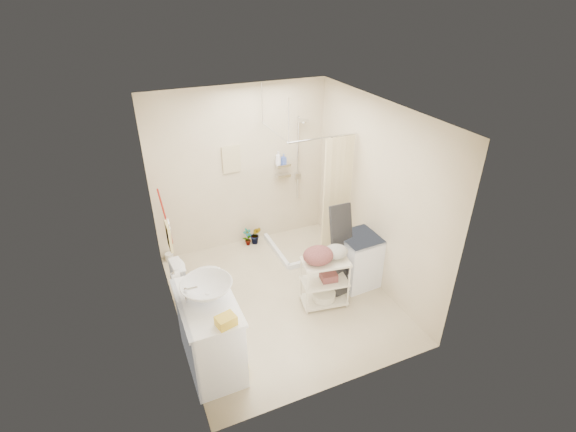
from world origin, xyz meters
name	(u,v)px	position (x,y,z in m)	size (l,w,h in m)	color
floor	(281,297)	(0.00, 0.00, 0.00)	(3.20, 3.20, 0.00)	beige
ceiling	(279,112)	(0.00, 0.00, 2.60)	(2.80, 3.20, 0.04)	silver
wall_back	(241,170)	(0.00, 1.60, 1.30)	(2.80, 0.04, 2.60)	beige
wall_front	(346,292)	(0.00, -1.60, 1.30)	(2.80, 0.04, 2.60)	beige
wall_left	(166,239)	(-1.40, 0.00, 1.30)	(0.04, 3.20, 2.60)	beige
wall_right	(375,196)	(1.40, 0.00, 1.30)	(0.04, 3.20, 2.60)	beige
vanity	(210,333)	(-1.16, -0.75, 0.46)	(0.58, 1.04, 0.91)	white
sink	(207,290)	(-1.13, -0.70, 1.01)	(0.55, 0.55, 0.19)	silver
counter_basket	(226,321)	(-1.06, -1.18, 0.97)	(0.19, 0.15, 0.10)	gold
floor_basket	(240,372)	(-0.93, -1.07, 0.07)	(0.26, 0.20, 0.14)	yellow
toilet	(198,278)	(-1.04, 0.45, 0.33)	(0.37, 0.65, 0.66)	silver
mop	(164,225)	(-1.28, 1.52, 0.65)	(0.12, 0.12, 1.31)	#9E1B13
potted_plant_a	(248,237)	(0.00, 1.45, 0.15)	(0.16, 0.11, 0.31)	#953F28
potted_plant_b	(256,235)	(0.14, 1.44, 0.16)	(0.18, 0.15, 0.33)	brown
hanging_towel	(231,159)	(-0.15, 1.58, 1.50)	(0.28, 0.03, 0.42)	beige
towel_ring	(169,235)	(-1.38, -0.20, 1.47)	(0.04, 0.22, 0.34)	#FFEB9A
tp_holder	(176,277)	(-1.36, 0.05, 0.72)	(0.08, 0.12, 0.14)	white
shower	(305,189)	(0.85, 1.05, 1.05)	(1.10, 1.10, 2.10)	silver
shampoo_bottle_a	(278,158)	(0.59, 1.51, 1.43)	(0.08, 0.09, 0.22)	white
shampoo_bottle_b	(284,159)	(0.69, 1.53, 1.40)	(0.07, 0.07, 0.16)	#425CB6
washing_machine	(358,260)	(1.14, -0.12, 0.39)	(0.53, 0.54, 0.77)	silver
laundry_rack	(325,278)	(0.49, -0.34, 0.42)	(0.61, 0.36, 0.84)	beige
ironing_board	(342,250)	(0.85, -0.14, 0.65)	(0.37, 0.11, 1.31)	black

